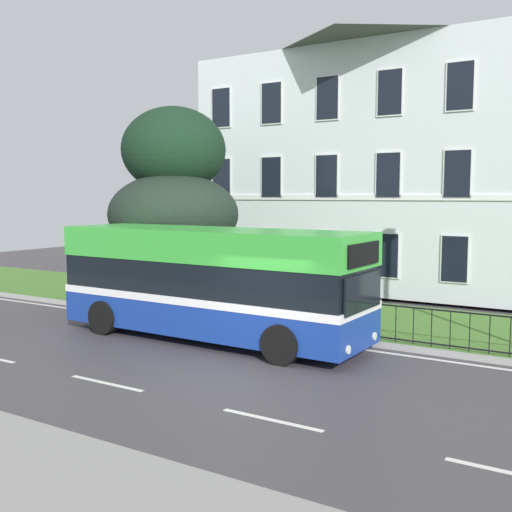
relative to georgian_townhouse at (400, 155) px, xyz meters
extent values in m
cube|color=#423D42|center=(1.57, -15.67, -5.73)|extent=(60.00, 56.00, 0.06)
cube|color=silver|center=(1.57, -12.02, -5.70)|extent=(54.00, 0.14, 0.01)
cube|color=silver|center=(-0.43, -17.47, -5.70)|extent=(2.00, 0.12, 0.01)
cube|color=silver|center=(3.57, -17.47, -5.70)|extent=(2.00, 0.12, 0.01)
cube|color=#9E9E99|center=(1.57, -11.55, -5.64)|extent=(57.00, 0.24, 0.12)
cube|color=#49792E|center=(1.57, -8.66, -5.64)|extent=(57.00, 5.55, 0.12)
cube|color=gray|center=(1.57, -21.17, -5.70)|extent=(57.00, 3.00, 0.01)
cube|color=silver|center=(0.00, 0.01, -0.82)|extent=(14.66, 9.95, 9.52)
pyramid|color=#4C4D47|center=(0.00, 0.01, 4.73)|extent=(14.95, 10.15, 1.60)
cube|color=white|center=(0.00, -5.00, -1.85)|extent=(14.66, 0.06, 0.20)
cube|color=#2D333D|center=(0.00, -5.01, -4.48)|extent=(1.10, 0.06, 2.20)
cube|color=white|center=(-6.11, -5.01, -3.97)|extent=(0.97, 0.04, 1.68)
cube|color=black|center=(-6.11, -5.03, -3.97)|extent=(0.87, 0.03, 1.58)
cube|color=white|center=(-3.67, -5.01, -3.97)|extent=(0.97, 0.04, 1.68)
cube|color=black|center=(-3.67, -5.03, -3.97)|extent=(0.87, 0.03, 1.58)
cube|color=white|center=(-1.22, -5.01, -3.97)|extent=(0.97, 0.04, 1.68)
cube|color=black|center=(-1.22, -5.03, -3.97)|extent=(0.87, 0.03, 1.58)
cube|color=white|center=(1.22, -5.01, -3.97)|extent=(0.97, 0.04, 1.68)
cube|color=black|center=(1.22, -5.03, -3.97)|extent=(0.87, 0.03, 1.58)
cube|color=white|center=(3.67, -5.01, -3.97)|extent=(0.97, 0.04, 1.68)
cube|color=black|center=(3.67, -5.03, -3.97)|extent=(0.87, 0.03, 1.58)
cube|color=white|center=(-6.11, -5.01, -1.04)|extent=(0.97, 0.04, 1.68)
cube|color=black|center=(-6.11, -5.03, -1.04)|extent=(0.87, 0.03, 1.58)
cube|color=white|center=(-3.67, -5.01, -1.04)|extent=(0.97, 0.04, 1.68)
cube|color=black|center=(-3.67, -5.03, -1.04)|extent=(0.87, 0.03, 1.58)
cube|color=white|center=(-1.22, -5.01, -1.04)|extent=(0.97, 0.04, 1.68)
cube|color=black|center=(-1.22, -5.03, -1.04)|extent=(0.87, 0.03, 1.58)
cube|color=white|center=(1.22, -5.01, -1.04)|extent=(0.97, 0.04, 1.68)
cube|color=black|center=(1.22, -5.03, -1.04)|extent=(0.87, 0.03, 1.58)
cube|color=white|center=(3.67, -5.01, -1.04)|extent=(0.97, 0.04, 1.68)
cube|color=black|center=(3.67, -5.03, -1.04)|extent=(0.87, 0.03, 1.58)
cube|color=white|center=(-6.11, -5.01, 1.89)|extent=(0.97, 0.04, 1.68)
cube|color=black|center=(-6.11, -5.03, 1.89)|extent=(0.87, 0.03, 1.58)
cube|color=white|center=(-3.67, -5.01, 1.89)|extent=(0.97, 0.04, 1.68)
cube|color=black|center=(-3.67, -5.03, 1.89)|extent=(0.87, 0.03, 1.58)
cube|color=white|center=(-1.22, -5.01, 1.89)|extent=(0.97, 0.04, 1.68)
cube|color=black|center=(-1.22, -5.03, 1.89)|extent=(0.87, 0.03, 1.58)
cube|color=white|center=(1.22, -5.01, 1.89)|extent=(0.97, 0.04, 1.68)
cube|color=black|center=(1.22, -5.03, 1.89)|extent=(0.87, 0.03, 1.58)
cube|color=white|center=(3.67, -5.01, 1.89)|extent=(0.97, 0.04, 1.68)
cube|color=black|center=(3.67, -5.03, 1.89)|extent=(0.87, 0.03, 1.58)
cube|color=black|center=(0.00, -11.27, -4.63)|extent=(15.74, 0.04, 0.04)
cube|color=black|center=(0.00, -11.27, -5.50)|extent=(15.74, 0.04, 0.04)
cylinder|color=black|center=(-7.87, -11.27, -5.11)|extent=(0.02, 0.02, 0.95)
cylinder|color=black|center=(-7.41, -11.27, -5.11)|extent=(0.02, 0.02, 0.95)
cylinder|color=black|center=(-6.95, -11.27, -5.11)|extent=(0.02, 0.02, 0.95)
cylinder|color=black|center=(-6.48, -11.27, -5.11)|extent=(0.02, 0.02, 0.95)
cylinder|color=black|center=(-6.02, -11.27, -5.11)|extent=(0.02, 0.02, 0.95)
cylinder|color=black|center=(-5.56, -11.27, -5.11)|extent=(0.02, 0.02, 0.95)
cylinder|color=black|center=(-5.09, -11.27, -5.11)|extent=(0.02, 0.02, 0.95)
cylinder|color=black|center=(-4.63, -11.27, -5.11)|extent=(0.02, 0.02, 0.95)
cylinder|color=black|center=(-4.17, -11.27, -5.11)|extent=(0.02, 0.02, 0.95)
cylinder|color=black|center=(-3.70, -11.27, -5.11)|extent=(0.02, 0.02, 0.95)
cylinder|color=black|center=(-3.24, -11.27, -5.11)|extent=(0.02, 0.02, 0.95)
cylinder|color=black|center=(-2.78, -11.27, -5.11)|extent=(0.02, 0.02, 0.95)
cylinder|color=black|center=(-2.32, -11.27, -5.11)|extent=(0.02, 0.02, 0.95)
cylinder|color=black|center=(-1.85, -11.27, -5.11)|extent=(0.02, 0.02, 0.95)
cylinder|color=black|center=(-1.39, -11.27, -5.11)|extent=(0.02, 0.02, 0.95)
cylinder|color=black|center=(-0.93, -11.27, -5.11)|extent=(0.02, 0.02, 0.95)
cylinder|color=black|center=(-0.46, -11.27, -5.11)|extent=(0.02, 0.02, 0.95)
cylinder|color=black|center=(0.00, -11.27, -5.11)|extent=(0.02, 0.02, 0.95)
cylinder|color=black|center=(0.46, -11.27, -5.11)|extent=(0.02, 0.02, 0.95)
cylinder|color=black|center=(0.93, -11.27, -5.11)|extent=(0.02, 0.02, 0.95)
cylinder|color=black|center=(1.39, -11.27, -5.11)|extent=(0.02, 0.02, 0.95)
cylinder|color=black|center=(1.85, -11.27, -5.11)|extent=(0.02, 0.02, 0.95)
cylinder|color=black|center=(2.32, -11.27, -5.11)|extent=(0.02, 0.02, 0.95)
cylinder|color=black|center=(2.78, -11.27, -5.11)|extent=(0.02, 0.02, 0.95)
cylinder|color=black|center=(3.24, -11.27, -5.11)|extent=(0.02, 0.02, 0.95)
cylinder|color=black|center=(3.70, -11.27, -5.11)|extent=(0.02, 0.02, 0.95)
cylinder|color=black|center=(4.17, -11.27, -5.11)|extent=(0.02, 0.02, 0.95)
cylinder|color=black|center=(4.63, -11.27, -5.11)|extent=(0.02, 0.02, 0.95)
cylinder|color=black|center=(5.09, -11.27, -5.11)|extent=(0.02, 0.02, 0.95)
cylinder|color=black|center=(5.56, -11.27, -5.11)|extent=(0.02, 0.02, 0.95)
cylinder|color=black|center=(6.02, -11.27, -5.11)|extent=(0.02, 0.02, 0.95)
cylinder|color=black|center=(6.48, -11.27, -5.11)|extent=(0.02, 0.02, 0.95)
cylinder|color=#423328|center=(-5.24, -9.35, -4.97)|extent=(0.40, 0.40, 1.22)
ellipsoid|color=#19391D|center=(-5.43, -9.54, -4.73)|extent=(4.99, 4.99, 2.37)
ellipsoid|color=#1E2C22|center=(-5.04, -9.55, -2.44)|extent=(4.60, 4.60, 2.90)
ellipsoid|color=black|center=(-5.33, -9.13, -0.16)|extent=(3.74, 3.74, 3.07)
cube|color=navy|center=(-0.89, -13.10, -4.95)|extent=(8.86, 2.62, 0.99)
cube|color=white|center=(-0.89, -13.10, -4.49)|extent=(8.88, 2.64, 0.20)
cube|color=black|center=(-0.89, -13.10, -3.98)|extent=(8.78, 2.58, 0.94)
cube|color=green|center=(-0.89, -13.10, -3.10)|extent=(8.86, 2.62, 0.83)
cube|color=black|center=(3.54, -13.19, -4.03)|extent=(0.10, 2.05, 0.86)
cube|color=black|center=(3.54, -13.19, -3.14)|extent=(0.10, 1.76, 0.53)
cylinder|color=silver|center=(3.56, -12.41, -5.22)|extent=(0.04, 0.20, 0.20)
cylinder|color=silver|center=(3.53, -13.98, -5.22)|extent=(0.04, 0.20, 0.20)
cylinder|color=black|center=(2.05, -11.99, -5.22)|extent=(0.97, 0.32, 0.96)
cylinder|color=black|center=(2.00, -14.33, -5.22)|extent=(0.97, 0.32, 0.96)
cylinder|color=black|center=(-3.77, -11.87, -5.22)|extent=(0.97, 0.32, 0.96)
cylinder|color=black|center=(-3.82, -14.22, -5.22)|extent=(0.97, 0.32, 0.96)
cylinder|color=#23472D|center=(1.79, -10.71, -5.10)|extent=(0.55, 0.55, 0.98)
ellipsoid|color=black|center=(1.79, -10.71, -4.51)|extent=(0.57, 0.57, 0.19)
camera|label=1|loc=(8.71, -26.40, -1.79)|focal=42.65mm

